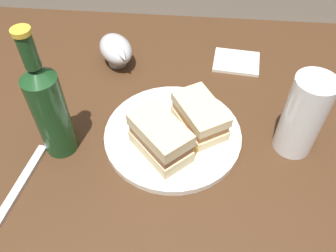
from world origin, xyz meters
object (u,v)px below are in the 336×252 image
(pint_glass, at_px, (302,121))
(napkin, at_px, (236,62))
(gravy_boat, at_px, (116,49))
(cider_bottle, at_px, (49,108))
(fork, at_px, (20,185))
(plate, at_px, (173,134))
(sandwich_half_right, at_px, (200,116))
(sandwich_half_left, at_px, (158,138))

(pint_glass, relative_size, napkin, 1.52)
(gravy_boat, relative_size, cider_bottle, 0.49)
(napkin, bearing_deg, cider_bottle, 40.22)
(napkin, height_order, fork, napkin)
(plate, distance_m, pint_glass, 0.24)
(cider_bottle, distance_m, napkin, 0.47)
(sandwich_half_right, xyz_separation_m, cider_bottle, (0.26, 0.07, 0.06))
(sandwich_half_left, height_order, pint_glass, pint_glass)
(sandwich_half_left, xyz_separation_m, napkin, (-0.16, -0.30, -0.05))
(plate, xyz_separation_m, fork, (0.26, 0.14, -0.00))
(plate, xyz_separation_m, pint_glass, (-0.23, 0.01, 0.07))
(fork, bearing_deg, pint_glass, 113.51)
(pint_glass, xyz_separation_m, gravy_boat, (0.39, -0.22, -0.03))
(pint_glass, relative_size, cider_bottle, 0.63)
(gravy_boat, bearing_deg, sandwich_half_left, 115.99)
(pint_glass, height_order, fork, pint_glass)
(pint_glass, bearing_deg, sandwich_half_right, -8.02)
(plate, bearing_deg, cider_bottle, 12.36)
(sandwich_half_right, bearing_deg, cider_bottle, 14.14)
(plate, xyz_separation_m, cider_bottle, (0.21, 0.05, 0.10))
(cider_bottle, bearing_deg, fork, 63.03)
(sandwich_half_right, relative_size, pint_glass, 0.82)
(sandwich_half_left, distance_m, cider_bottle, 0.20)
(fork, bearing_deg, plate, 126.69)
(plate, relative_size, napkin, 2.48)
(gravy_boat, height_order, fork, gravy_boat)
(plate, xyz_separation_m, sandwich_half_left, (0.02, 0.05, 0.04))
(pint_glass, relative_size, gravy_boat, 1.29)
(pint_glass, xyz_separation_m, napkin, (0.10, -0.26, -0.07))
(sandwich_half_left, distance_m, gravy_boat, 0.30)
(sandwich_half_right, distance_m, fork, 0.36)
(sandwich_half_right, distance_m, napkin, 0.25)
(sandwich_half_right, xyz_separation_m, fork, (0.31, 0.16, -0.04))
(napkin, relative_size, fork, 0.61)
(plate, relative_size, cider_bottle, 1.03)
(napkin, bearing_deg, gravy_boat, 6.03)
(napkin, bearing_deg, plate, 61.26)
(gravy_boat, relative_size, fork, 0.72)
(gravy_boat, distance_m, cider_bottle, 0.28)
(plate, relative_size, gravy_boat, 2.11)
(cider_bottle, bearing_deg, pint_glass, -174.81)
(plate, relative_size, pint_glass, 1.64)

